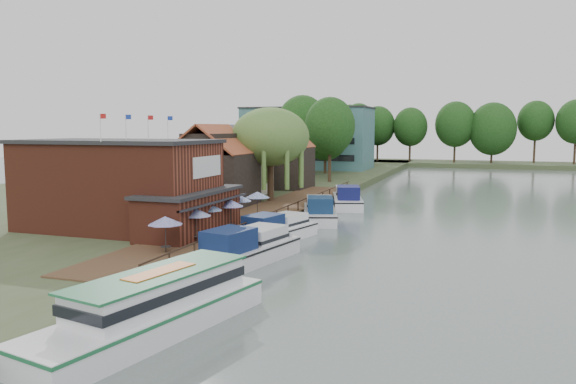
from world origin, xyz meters
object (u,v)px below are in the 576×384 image
(umbrella_2, at_px, (209,219))
(swan, at_px, (231,283))
(cruiser_2, at_px, (320,208))
(tour_boat, at_px, (151,304))
(cruiser_3, at_px, (347,196))
(umbrella_4, at_px, (240,209))
(umbrella_5, at_px, (257,205))
(umbrella_3, at_px, (231,214))
(cruiser_0, at_px, (247,244))
(umbrella_0, at_px, (166,234))
(cruiser_1, at_px, (277,226))
(pub, at_px, (139,185))
(cottage_c, at_px, (283,157))
(umbrella_1, at_px, (196,225))
(willow, at_px, (270,155))
(hotel_block, at_px, (308,138))
(cottage_a, at_px, (213,165))
(cottage_b, at_px, (228,160))

(umbrella_2, height_order, swan, umbrella_2)
(cruiser_2, distance_m, tour_boat, 32.23)
(cruiser_3, bearing_deg, umbrella_4, -119.66)
(cruiser_3, bearing_deg, swan, -104.05)
(umbrella_5, bearing_deg, umbrella_3, -88.67)
(cruiser_0, bearing_deg, cruiser_2, 101.51)
(umbrella_0, height_order, umbrella_3, same)
(cruiser_1, xyz_separation_m, cruiser_2, (0.55, 10.77, 0.11))
(pub, xyz_separation_m, umbrella_2, (6.17, -0.01, -2.36))
(umbrella_3, height_order, cruiser_3, umbrella_3)
(umbrella_5, bearing_deg, cottage_c, 104.61)
(pub, relative_size, cruiser_1, 2.03)
(umbrella_1, xyz_separation_m, cruiser_2, (4.05, 17.88, -0.98))
(cruiser_3, bearing_deg, cruiser_1, -108.51)
(willow, xyz_separation_m, cruiser_0, (7.23, -23.35, -4.89))
(umbrella_0, xyz_separation_m, cruiser_3, (4.61, 32.06, -0.96))
(umbrella_3, bearing_deg, umbrella_2, -103.78)
(umbrella_5, bearing_deg, umbrella_4, -100.32)
(umbrella_5, distance_m, swan, 18.42)
(hotel_block, bearing_deg, cruiser_1, -74.86)
(umbrella_3, bearing_deg, willow, 100.66)
(cruiser_2, bearing_deg, cottage_a, 163.39)
(pub, height_order, willow, willow)
(hotel_block, height_order, cottage_c, hotel_block)
(hotel_block, height_order, cruiser_2, hotel_block)
(pub, bearing_deg, umbrella_0, -45.88)
(umbrella_0, relative_size, cruiser_2, 0.22)
(cruiser_1, bearing_deg, umbrella_3, -136.43)
(cottage_b, bearing_deg, cruiser_3, 1.93)
(hotel_block, bearing_deg, umbrella_3, -77.81)
(cottage_c, relative_size, umbrella_4, 3.58)
(umbrella_5, height_order, tour_boat, umbrella_5)
(cottage_a, distance_m, umbrella_1, 19.50)
(cottage_a, bearing_deg, umbrella_5, -40.38)
(umbrella_0, height_order, cruiser_3, umbrella_0)
(cottage_a, relative_size, umbrella_2, 3.62)
(cottage_a, relative_size, umbrella_4, 3.62)
(cruiser_2, xyz_separation_m, cruiser_3, (0.39, 10.36, 0.03))
(umbrella_2, bearing_deg, cottage_c, 100.28)
(umbrella_2, relative_size, cruiser_0, 0.22)
(umbrella_2, relative_size, umbrella_5, 1.00)
(cottage_a, xyz_separation_m, umbrella_3, (7.79, -12.48, -2.96))
(willow, xyz_separation_m, tour_boat, (8.49, -37.06, -4.81))
(pub, bearing_deg, umbrella_4, 42.89)
(tour_boat, bearing_deg, cruiser_3, 103.08)
(umbrella_0, xyz_separation_m, umbrella_4, (-0.21, 12.26, 0.00))
(cruiser_0, height_order, cruiser_1, cruiser_0)
(tour_boat, bearing_deg, willow, 114.60)
(cottage_c, distance_m, cruiser_3, 14.41)
(pub, distance_m, swan, 15.72)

